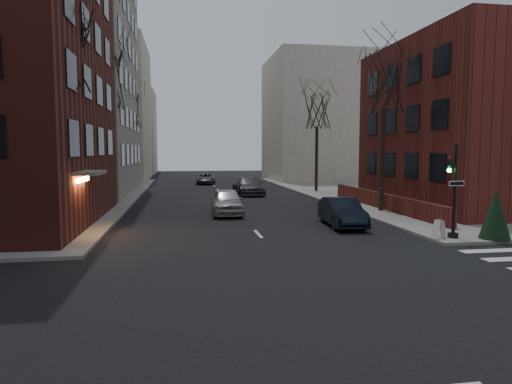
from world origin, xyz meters
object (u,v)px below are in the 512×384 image
at_px(streetlamp_near, 108,145).
at_px(parked_sedan, 342,212).
at_px(sandwich_board, 439,229).
at_px(traffic_signal, 453,197).
at_px(car_lane_gray, 248,186).
at_px(tree_left_c, 129,110).
at_px(evergreen_shrub, 495,214).
at_px(tree_right_b, 317,110).
at_px(car_lane_far, 206,179).
at_px(tree_right_a, 384,83).
at_px(tree_left_a, 64,51).
at_px(car_lane_silver, 227,202).
at_px(tree_left_b, 106,81).
at_px(streetlamp_far, 138,147).

height_order(streetlamp_near, parked_sedan, streetlamp_near).
relative_size(streetlamp_near, sandwich_board, 7.82).
height_order(traffic_signal, car_lane_gray, traffic_signal).
xyz_separation_m(traffic_signal, tree_left_c, (-16.74, 31.01, 6.12)).
distance_m(car_lane_gray, evergreen_shrub, 23.62).
xyz_separation_m(tree_right_b, car_lane_gray, (-6.53, -1.05, -6.81)).
distance_m(tree_right_b, car_lane_far, 17.28).
bearing_deg(tree_right_a, evergreen_shrub, -85.19).
height_order(tree_left_a, car_lane_silver, tree_left_a).
relative_size(tree_left_b, car_lane_gray, 2.02).
distance_m(tree_left_a, evergreen_shrub, 20.53).
distance_m(tree_right_b, streetlamp_far, 20.01).
distance_m(traffic_signal, sandwich_board, 1.50).
distance_m(tree_left_c, car_lane_far, 11.81).
xyz_separation_m(car_lane_silver, car_lane_gray, (3.07, 12.17, -0.01)).
relative_size(streetlamp_near, car_lane_far, 1.37).
xyz_separation_m(streetlamp_near, evergreen_shrub, (17.80, -13.50, -3.03)).
relative_size(tree_left_b, evergreen_shrub, 5.12).
bearing_deg(sandwich_board, traffic_signal, 8.81).
bearing_deg(tree_left_c, traffic_signal, -61.64).
bearing_deg(car_lane_silver, sandwich_board, -47.92).
relative_size(streetlamp_near, car_lane_gray, 1.17).
height_order(tree_left_c, tree_right_a, same).
height_order(traffic_signal, tree_left_c, tree_left_c).
relative_size(car_lane_silver, car_lane_gray, 0.87).
relative_size(streetlamp_near, parked_sedan, 1.40).
xyz_separation_m(parked_sedan, sandwich_board, (2.71, -4.47, -0.19)).
bearing_deg(car_lane_gray, tree_right_b, 5.35).
height_order(tree_left_a, parked_sedan, tree_left_a).
bearing_deg(parked_sedan, sandwich_board, -54.87).
xyz_separation_m(tree_left_a, car_lane_far, (8.00, 30.58, -7.83)).
bearing_deg(tree_right_b, car_lane_far, 127.35).
xyz_separation_m(traffic_signal, car_lane_gray, (-5.66, 21.95, -1.13)).
bearing_deg(car_lane_silver, traffic_signal, -45.62).
bearing_deg(sandwich_board, tree_left_a, 166.52).
bearing_deg(tree_right_a, car_lane_far, 109.86).
relative_size(car_lane_far, evergreen_shrub, 2.18).
relative_size(tree_left_a, car_lane_far, 2.23).
bearing_deg(tree_left_c, car_lane_silver, -69.35).
bearing_deg(car_lane_gray, sandwich_board, -80.95).
relative_size(tree_left_c, tree_right_a, 1.00).
distance_m(tree_left_a, parked_sedan, 15.48).
bearing_deg(streetlamp_near, parked_sedan, -33.86).
bearing_deg(evergreen_shrub, traffic_signal, 163.42).
bearing_deg(car_lane_gray, tree_left_b, -159.73).
bearing_deg(tree_right_b, tree_right_a, -90.00).
bearing_deg(streetlamp_near, car_lane_far, 71.85).
bearing_deg(car_lane_far, parked_sedan, -78.79).
xyz_separation_m(parked_sedan, car_lane_far, (-5.39, 31.16, -0.10)).
relative_size(car_lane_gray, sandwich_board, 6.66).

